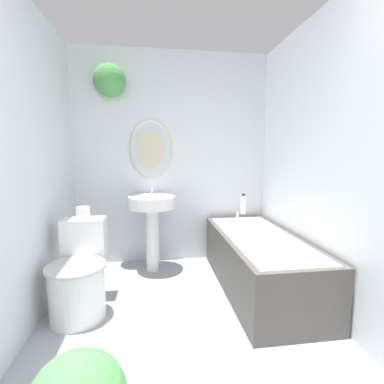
# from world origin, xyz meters

# --- Properties ---
(wall_back) EXTENTS (2.32, 0.34, 2.40)m
(wall_back) POSITION_xyz_m (-0.08, 2.82, 1.29)
(wall_back) COLOR silver
(wall_back) RESTS_ON ground_plane
(wall_left) EXTENTS (0.06, 2.93, 2.40)m
(wall_left) POSITION_xyz_m (-1.13, 1.40, 1.20)
(wall_left) COLOR silver
(wall_left) RESTS_ON ground_plane
(wall_right) EXTENTS (0.06, 2.93, 2.40)m
(wall_right) POSITION_xyz_m (1.13, 1.40, 1.20)
(wall_right) COLOR silver
(wall_right) RESTS_ON ground_plane
(toilet) EXTENTS (0.44, 0.62, 0.72)m
(toilet) POSITION_xyz_m (-0.82, 1.77, 0.29)
(toilet) COLOR white
(toilet) RESTS_ON ground_plane
(pedestal_sink) EXTENTS (0.49, 0.49, 0.92)m
(pedestal_sink) POSITION_xyz_m (-0.25, 2.52, 0.63)
(pedestal_sink) COLOR white
(pedestal_sink) RESTS_ON ground_plane
(bathtub) EXTENTS (0.68, 1.59, 0.59)m
(bathtub) POSITION_xyz_m (0.74, 1.96, 0.27)
(bathtub) COLOR #4C4742
(bathtub) RESTS_ON ground_plane
(shampoo_bottle) EXTENTS (0.06, 0.06, 0.23)m
(shampoo_bottle) POSITION_xyz_m (0.78, 2.58, 0.69)
(shampoo_bottle) COLOR white
(shampoo_bottle) RESTS_ON bathtub
(toilet_paper_roll) EXTENTS (0.11, 0.11, 0.10)m
(toilet_paper_roll) POSITION_xyz_m (-0.82, 2.00, 0.77)
(toilet_paper_roll) COLOR white
(toilet_paper_roll) RESTS_ON toilet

